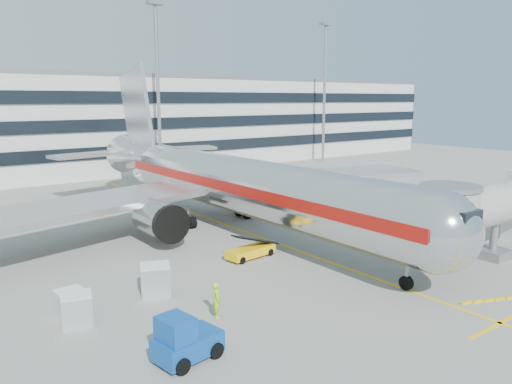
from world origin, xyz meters
TOP-DOWN VIEW (x-y plane):
  - ground at (0.00, 0.00)m, footprint 180.00×180.00m
  - lead_in_line at (0.00, 10.00)m, footprint 0.25×70.00m
  - stop_bar at (0.00, -14.00)m, footprint 6.00×0.25m
  - main_jet at (0.00, 11.72)m, footprint 50.95×48.70m
  - jet_bridge at (12.18, -8.00)m, footprint 17.80×4.50m
  - terminal at (0.00, 57.95)m, footprint 150.00×24.25m
  - light_mast_centre at (8.00, 42.00)m, footprint 2.40×1.20m
  - light_mast_east at (42.00, 42.00)m, footprint 2.40×1.20m
  - belt_loader at (-4.00, 3.04)m, footprint 4.23×1.87m
  - baggage_tug at (-15.37, -7.27)m, footprint 3.26×2.33m
  - cargo_container_left at (-18.02, -0.40)m, footprint 1.90×1.90m
  - cargo_container_right at (-18.04, 0.66)m, footprint 1.52×1.52m
  - cargo_container_front at (-12.87, 0.85)m, footprint 2.27×2.27m
  - ramp_worker at (-11.66, -4.21)m, footprint 0.77×0.86m

SIDE VIEW (x-z plane):
  - ground at x=0.00m, z-range 0.00..0.00m
  - lead_in_line at x=0.00m, z-range 0.00..0.01m
  - stop_bar at x=0.00m, z-range 0.00..0.01m
  - belt_loader at x=-4.00m, z-range -0.43..1.56m
  - cargo_container_right at x=-18.04m, z-range 0.00..1.53m
  - cargo_container_left at x=-18.02m, z-range 0.00..1.64m
  - cargo_container_front at x=-12.87m, z-range 0.01..1.86m
  - ramp_worker at x=-11.66m, z-range 0.00..1.98m
  - baggage_tug at x=-15.37m, z-range -0.15..2.13m
  - jet_bridge at x=12.18m, z-range 0.37..7.37m
  - main_jet at x=0.00m, z-range -3.79..12.26m
  - terminal at x=0.00m, z-range 0.00..15.60m
  - light_mast_centre at x=8.00m, z-range 2.15..27.60m
  - light_mast_east at x=42.00m, z-range 2.15..27.60m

